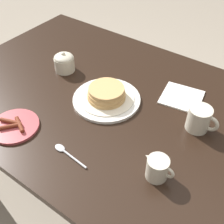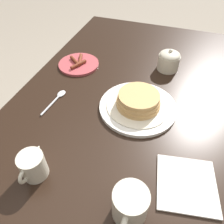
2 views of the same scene
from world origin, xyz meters
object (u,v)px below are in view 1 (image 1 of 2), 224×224
(coffee_mug, at_px, (200,119))
(sugar_bowl, at_px, (64,62))
(creamer_pitcher, at_px, (157,168))
(spoon, at_px, (65,152))
(side_plate_bacon, at_px, (15,126))
(napkin, at_px, (182,97))
(pancake_plate, at_px, (107,96))

(coffee_mug, bearing_deg, sugar_bowl, -179.35)
(coffee_mug, height_order, creamer_pitcher, coffee_mug)
(sugar_bowl, xyz_separation_m, spoon, (0.31, -0.34, -0.04))
(sugar_bowl, distance_m, spoon, 0.46)
(side_plate_bacon, height_order, creamer_pitcher, creamer_pitcher)
(napkin, distance_m, spoon, 0.50)
(creamer_pitcher, bearing_deg, spoon, -161.53)
(pancake_plate, relative_size, side_plate_bacon, 1.54)
(creamer_pitcher, distance_m, spoon, 0.29)
(pancake_plate, height_order, spoon, pancake_plate)
(pancake_plate, distance_m, side_plate_bacon, 0.35)
(side_plate_bacon, bearing_deg, spoon, 4.93)
(spoon, bearing_deg, coffee_mug, 49.44)
(coffee_mug, bearing_deg, napkin, 133.98)
(pancake_plate, xyz_separation_m, side_plate_bacon, (-0.17, -0.30, -0.02))
(coffee_mug, bearing_deg, spoon, -130.56)
(pancake_plate, bearing_deg, sugar_bowl, 167.77)
(coffee_mug, relative_size, sugar_bowl, 1.22)
(creamer_pitcher, bearing_deg, napkin, 104.08)
(creamer_pitcher, bearing_deg, pancake_plate, 149.51)
(side_plate_bacon, distance_m, coffee_mug, 0.63)
(sugar_bowl, height_order, spoon, sugar_bowl)
(sugar_bowl, xyz_separation_m, napkin, (0.50, 0.12, -0.04))
(coffee_mug, xyz_separation_m, spoon, (-0.30, -0.35, -0.04))
(pancake_plate, height_order, napkin, pancake_plate)
(pancake_plate, bearing_deg, spoon, -80.89)
(pancake_plate, bearing_deg, side_plate_bacon, -120.14)
(sugar_bowl, bearing_deg, pancake_plate, -12.23)
(pancake_plate, height_order, sugar_bowl, sugar_bowl)
(napkin, height_order, spoon, spoon)
(side_plate_bacon, distance_m, napkin, 0.63)
(side_plate_bacon, xyz_separation_m, creamer_pitcher, (0.50, 0.11, 0.03))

